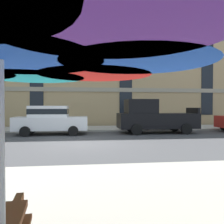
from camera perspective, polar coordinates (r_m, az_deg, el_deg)
ground_plane at (r=10.95m, az=-7.75°, el=-7.74°), size 120.00×120.00×0.00m
sidewalk_far at (r=17.69m, az=-7.44°, el=-4.11°), size 56.00×3.60×0.12m
apartment_building at (r=26.98m, az=-7.35°, el=18.24°), size 45.34×12.08×19.20m
sedan_white at (r=14.68m, az=-15.01°, el=-1.75°), size 4.40×1.98×1.78m
pickup_black at (r=15.21m, az=10.27°, el=-1.34°), size 5.10×2.12×2.20m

